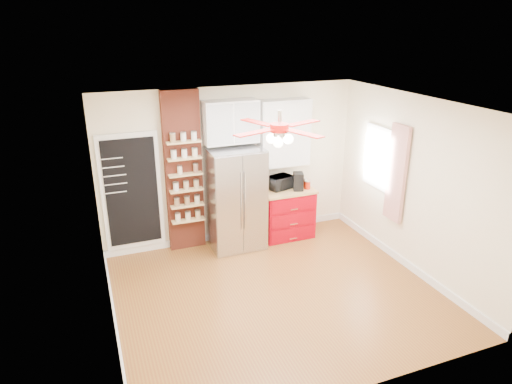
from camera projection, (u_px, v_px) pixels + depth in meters
name	position (u px, v px, depth m)	size (l,w,h in m)	color
floor	(276.00, 293.00, 6.59)	(4.50, 4.50, 0.00)	brown
ceiling	(280.00, 106.00, 5.63)	(4.50, 4.50, 0.00)	white
wall_back	(231.00, 165.00, 7.85)	(4.50, 0.02, 2.70)	#FAEEC9
wall_front	(362.00, 282.00, 4.36)	(4.50, 0.02, 2.70)	#FAEEC9
wall_left	(103.00, 234.00, 5.35)	(0.02, 4.00, 2.70)	#FAEEC9
wall_right	(414.00, 186.00, 6.87)	(0.02, 4.00, 2.70)	#FAEEC9
chalkboard	(132.00, 192.00, 7.33)	(0.95, 0.05, 1.95)	white
brick_pillar	(184.00, 172.00, 7.49)	(0.60, 0.16, 2.70)	brown
fridge	(236.00, 199.00, 7.68)	(0.90, 0.70, 1.75)	#A3A3A8
upper_glass_cabinet	(231.00, 122.00, 7.40)	(0.90, 0.35, 0.70)	white
red_cabinet	(286.00, 212.00, 8.20)	(0.94, 0.64, 0.90)	#9D000F
upper_shelf_unit	(284.00, 133.00, 7.85)	(0.90, 0.30, 1.15)	white
window	(379.00, 158.00, 7.58)	(0.04, 0.75, 1.05)	white
curtain	(397.00, 174.00, 7.12)	(0.06, 0.40, 1.55)	#B22A17
ceiling_fan	(279.00, 128.00, 5.73)	(1.40, 1.40, 0.44)	silver
toaster_oven	(280.00, 182.00, 8.03)	(0.42, 0.29, 0.23)	black
coffee_maker	(298.00, 181.00, 7.96)	(0.16, 0.21, 0.31)	black
canister_left	(307.00, 185.00, 8.04)	(0.11, 0.11, 0.14)	red
canister_right	(304.00, 183.00, 8.14)	(0.10, 0.10, 0.15)	#A62809
pantry_jar_oats	(180.00, 170.00, 7.33)	(0.08, 0.08, 0.12)	beige
pantry_jar_beans	(196.00, 168.00, 7.40)	(0.08, 0.08, 0.14)	#8B5C47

